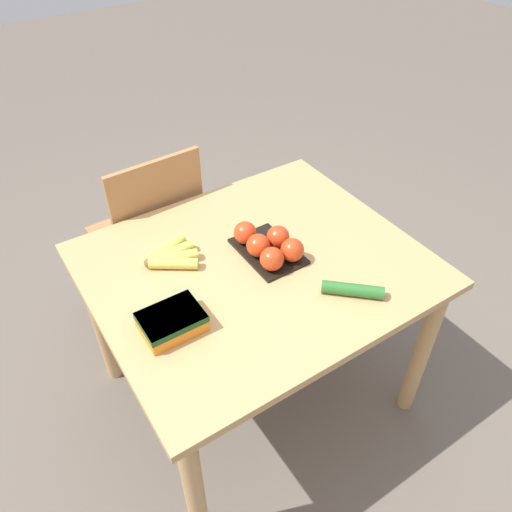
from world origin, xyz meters
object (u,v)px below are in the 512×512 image
object	(u,v)px
chair	(153,237)
tomato_pack	(269,246)
banana_bunch	(170,257)
carrot_bag	(172,320)
cucumber_near	(353,290)

from	to	relation	value
chair	tomato_pack	size ratio (longest dim) A/B	3.57
chair	tomato_pack	world-z (taller)	chair
chair	tomato_pack	distance (m)	0.70
banana_bunch	carrot_bag	xyz separation A→B (m)	(-0.12, -0.27, 0.01)
chair	banana_bunch	bearing A→B (deg)	74.74
tomato_pack	cucumber_near	xyz separation A→B (m)	(0.11, -0.30, -0.02)
banana_bunch	cucumber_near	bearing A→B (deg)	-48.19
tomato_pack	carrot_bag	world-z (taller)	tomato_pack
chair	banana_bunch	world-z (taller)	chair
banana_bunch	cucumber_near	xyz separation A→B (m)	(0.41, -0.45, 0.00)
chair	carrot_bag	xyz separation A→B (m)	(-0.23, -0.73, 0.28)
cucumber_near	chair	bearing A→B (deg)	108.56
chair	cucumber_near	world-z (taller)	chair
carrot_bag	cucumber_near	xyz separation A→B (m)	(0.53, -0.18, -0.01)
chair	carrot_bag	bearing A→B (deg)	70.02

